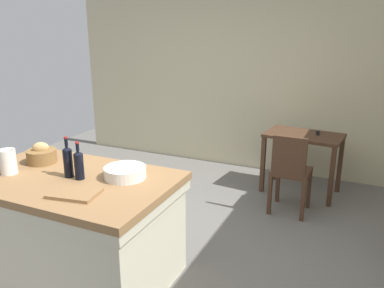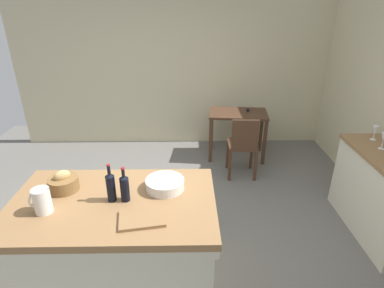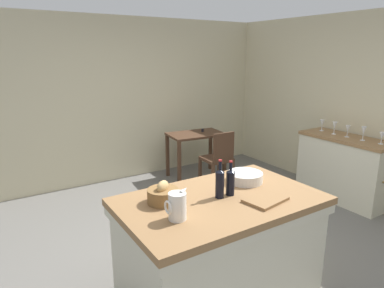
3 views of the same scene
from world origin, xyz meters
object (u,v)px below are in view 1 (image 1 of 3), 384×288
(wine_bottle_dark, at_px, (79,164))
(wooden_chair, at_px, (290,171))
(pitcher, at_px, (8,161))
(writing_desk, at_px, (303,144))
(wash_bowl, at_px, (125,172))
(cutting_board, at_px, (75,193))
(island_table, at_px, (73,224))
(bread_basket, at_px, (42,155))
(wine_bottle_amber, at_px, (68,161))

(wine_bottle_dark, bearing_deg, wooden_chair, 55.54)
(pitcher, xyz_separation_m, wine_bottle_dark, (0.60, 0.14, 0.02))
(writing_desk, relative_size, pitcher, 3.93)
(writing_desk, height_order, wash_bowl, wash_bowl)
(wooden_chair, distance_m, pitcher, 2.79)
(writing_desk, bearing_deg, cutting_board, -112.30)
(island_table, relative_size, pitcher, 6.83)
(bread_basket, xyz_separation_m, wine_bottle_dark, (0.55, -0.16, 0.05))
(writing_desk, distance_m, cutting_board, 3.02)
(wash_bowl, xyz_separation_m, wine_bottle_dark, (-0.30, -0.17, 0.08))
(wine_bottle_amber, bearing_deg, writing_desk, 60.81)
(island_table, relative_size, wash_bowl, 5.06)
(wooden_chair, height_order, bread_basket, bread_basket)
(island_table, height_order, wooden_chair, wooden_chair)
(island_table, bearing_deg, writing_desk, 60.94)
(bread_basket, height_order, wine_bottle_dark, wine_bottle_dark)
(writing_desk, distance_m, pitcher, 3.30)
(bread_basket, xyz_separation_m, wine_bottle_amber, (0.44, -0.16, 0.07))
(cutting_board, bearing_deg, wine_bottle_dark, 122.81)
(wash_bowl, distance_m, cutting_board, 0.44)
(wooden_chair, distance_m, wine_bottle_amber, 2.38)
(writing_desk, distance_m, wooden_chair, 0.67)
(island_table, bearing_deg, wine_bottle_dark, 4.81)
(wine_bottle_dark, bearing_deg, pitcher, -166.47)
(wooden_chair, xyz_separation_m, wine_bottle_dark, (-1.28, -1.87, 0.50))
(pitcher, xyz_separation_m, wash_bowl, (0.90, 0.31, -0.06))
(wash_bowl, xyz_separation_m, bread_basket, (-0.85, -0.00, 0.02))
(pitcher, bearing_deg, bread_basket, 81.53)
(pitcher, height_order, wash_bowl, pitcher)
(pitcher, height_order, wine_bottle_dark, wine_bottle_dark)
(island_table, height_order, bread_basket, bread_basket)
(wooden_chair, xyz_separation_m, cutting_board, (-1.12, -2.12, 0.39))
(pitcher, bearing_deg, wash_bowl, 18.97)
(island_table, bearing_deg, wine_bottle_amber, 94.81)
(wine_bottle_dark, bearing_deg, writing_desk, 62.75)
(writing_desk, xyz_separation_m, wash_bowl, (-1.00, -2.37, 0.30))
(wooden_chair, relative_size, pitcher, 3.78)
(writing_desk, bearing_deg, pitcher, -125.37)
(wooden_chair, xyz_separation_m, pitcher, (-1.88, -2.01, 0.48))
(bread_basket, height_order, wine_bottle_amber, wine_bottle_amber)
(bread_basket, bearing_deg, wash_bowl, 0.14)
(pitcher, height_order, bread_basket, pitcher)
(bread_basket, bearing_deg, wine_bottle_amber, -20.04)
(writing_desk, xyz_separation_m, wine_bottle_dark, (-1.30, -2.53, 0.37))
(pitcher, xyz_separation_m, wine_bottle_amber, (0.49, 0.15, 0.03))
(writing_desk, height_order, pitcher, pitcher)
(writing_desk, relative_size, wooden_chair, 1.04)
(wash_bowl, distance_m, wine_bottle_dark, 0.35)
(wash_bowl, relative_size, wine_bottle_dark, 1.10)
(pitcher, distance_m, wine_bottle_amber, 0.51)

